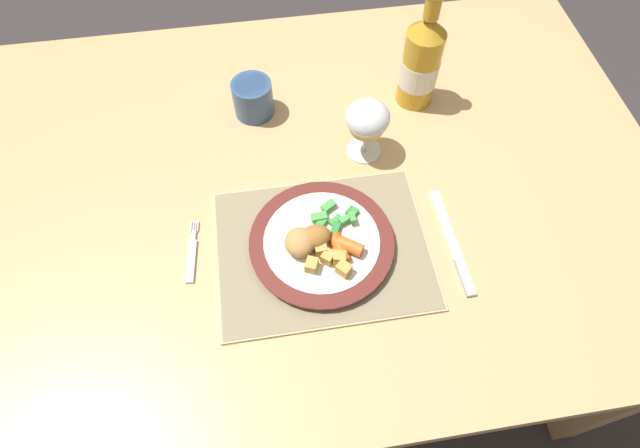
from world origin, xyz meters
TOP-DOWN VIEW (x-y plane):
  - ground_plane at (0.00, 0.00)m, footprint 6.00×6.00m
  - dining_table at (0.00, 0.00)m, footprint 1.44×0.99m
  - placemat at (0.03, -0.16)m, footprint 0.37×0.29m
  - dinner_plate at (0.02, -0.16)m, footprint 0.25×0.25m
  - breaded_croquettes at (-0.00, -0.16)m, footprint 0.09×0.06m
  - green_beans_pile at (0.05, -0.12)m, footprint 0.09×0.09m
  - glazed_carrots at (0.06, -0.18)m, footprint 0.07×0.05m
  - fork at (-0.20, -0.14)m, footprint 0.03×0.12m
  - table_knife at (0.26, -0.20)m, footprint 0.02×0.22m
  - wine_glass at (0.14, 0.05)m, footprint 0.08×0.08m
  - bottle at (0.28, 0.18)m, footprint 0.08×0.08m
  - roast_potatoes at (0.03, -0.20)m, footprint 0.07×0.07m
  - drinking_cup at (-0.06, 0.19)m, footprint 0.08×0.08m

SIDE VIEW (x-z plane):
  - ground_plane at x=0.00m, z-range 0.00..0.00m
  - dining_table at x=0.00m, z-range 0.29..1.03m
  - fork at x=-0.20m, z-range 0.74..0.75m
  - table_knife at x=0.26m, z-range 0.74..0.75m
  - placemat at x=0.03m, z-range 0.74..0.75m
  - dinner_plate at x=0.02m, z-range 0.75..0.77m
  - green_beans_pile at x=0.05m, z-range 0.76..0.78m
  - glazed_carrots at x=0.06m, z-range 0.76..0.79m
  - roast_potatoes at x=0.03m, z-range 0.77..0.79m
  - drinking_cup at x=-0.06m, z-range 0.74..0.82m
  - breaded_croquettes at x=0.00m, z-range 0.77..0.80m
  - wine_glass at x=0.14m, z-range 0.77..0.89m
  - bottle at x=0.28m, z-range 0.71..0.97m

